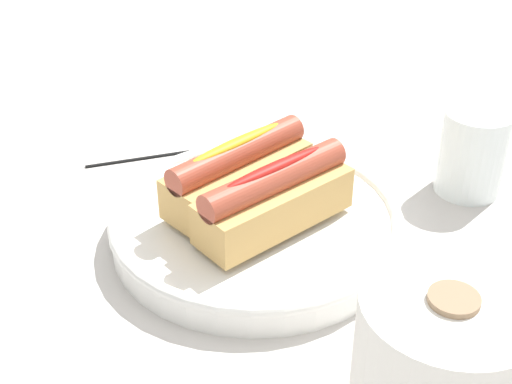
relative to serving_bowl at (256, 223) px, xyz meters
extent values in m
plane|color=beige|center=(-0.01, 0.02, -0.02)|extent=(2.40, 2.40, 0.00)
cylinder|color=white|center=(0.00, 0.00, 0.00)|extent=(0.27, 0.27, 0.03)
torus|color=white|center=(0.00, 0.00, 0.01)|extent=(0.27, 0.27, 0.01)
cube|color=tan|center=(0.01, -0.03, 0.04)|extent=(0.16, 0.10, 0.04)
cylinder|color=#A84733|center=(0.01, -0.03, 0.06)|extent=(0.15, 0.08, 0.03)
ellipsoid|color=gold|center=(0.01, -0.03, 0.07)|extent=(0.11, 0.05, 0.01)
cube|color=tan|center=(-0.01, 0.03, 0.04)|extent=(0.16, 0.10, 0.04)
cylinder|color=#A84733|center=(-0.01, 0.03, 0.06)|extent=(0.15, 0.07, 0.03)
ellipsoid|color=red|center=(-0.01, 0.03, 0.07)|extent=(0.11, 0.05, 0.01)
cylinder|color=white|center=(-0.24, 0.00, 0.03)|extent=(0.07, 0.07, 0.09)
cylinder|color=silver|center=(-0.24, 0.00, 0.02)|extent=(0.06, 0.06, 0.07)
cylinder|color=white|center=(-0.02, 0.26, 0.05)|extent=(0.11, 0.11, 0.13)
cylinder|color=#997A5B|center=(-0.02, 0.26, 0.11)|extent=(0.03, 0.03, 0.00)
cylinder|color=black|center=(0.02, -0.18, -0.01)|extent=(0.22, 0.02, 0.01)
camera|label=1|loc=(0.20, 0.52, 0.39)|focal=50.95mm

